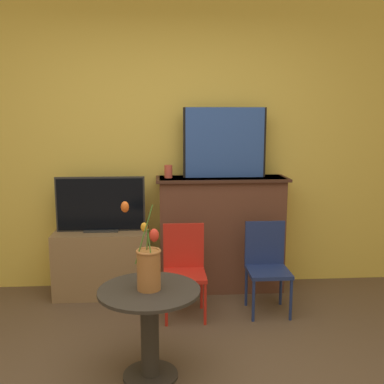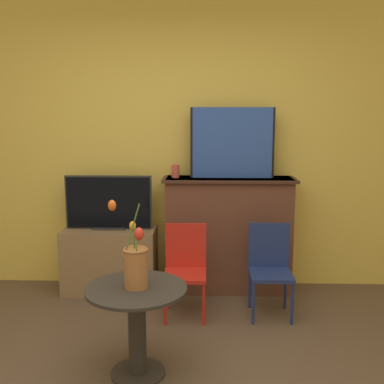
{
  "view_description": "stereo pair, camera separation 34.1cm",
  "coord_description": "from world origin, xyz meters",
  "px_view_note": "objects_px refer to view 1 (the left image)",
  "views": [
    {
      "loc": [
        -0.06,
        -2.04,
        1.6
      ],
      "look_at": [
        0.18,
        1.31,
        1.03
      ],
      "focal_mm": 42.0,
      "sensor_mm": 36.0,
      "label": 1
    },
    {
      "loc": [
        0.28,
        -2.05,
        1.6
      ],
      "look_at": [
        0.18,
        1.31,
        1.03
      ],
      "focal_mm": 42.0,
      "sensor_mm": 36.0,
      "label": 2
    }
  ],
  "objects_px": {
    "tv_monitor": "(101,205)",
    "chair_red": "(184,265)",
    "painting": "(225,143)",
    "vase_tulips": "(148,265)",
    "chair_blue": "(267,262)"
  },
  "relations": [
    {
      "from": "tv_monitor",
      "to": "chair_red",
      "type": "distance_m",
      "value": 0.95
    },
    {
      "from": "vase_tulips",
      "to": "chair_blue",
      "type": "bearing_deg",
      "value": 44.42
    },
    {
      "from": "painting",
      "to": "tv_monitor",
      "type": "height_order",
      "value": "painting"
    },
    {
      "from": "painting",
      "to": "vase_tulips",
      "type": "height_order",
      "value": "painting"
    },
    {
      "from": "painting",
      "to": "vase_tulips",
      "type": "relative_size",
      "value": 1.37
    },
    {
      "from": "painting",
      "to": "chair_red",
      "type": "bearing_deg",
      "value": -126.72
    },
    {
      "from": "chair_red",
      "to": "chair_blue",
      "type": "bearing_deg",
      "value": 2.67
    },
    {
      "from": "painting",
      "to": "chair_red",
      "type": "height_order",
      "value": "painting"
    },
    {
      "from": "chair_blue",
      "to": "vase_tulips",
      "type": "relative_size",
      "value": 1.36
    },
    {
      "from": "chair_red",
      "to": "chair_blue",
      "type": "xyz_separation_m",
      "value": [
        0.68,
        0.03,
        0.0
      ]
    },
    {
      "from": "painting",
      "to": "tv_monitor",
      "type": "bearing_deg",
      "value": -177.15
    },
    {
      "from": "painting",
      "to": "vase_tulips",
      "type": "bearing_deg",
      "value": -114.76
    },
    {
      "from": "tv_monitor",
      "to": "chair_blue",
      "type": "relative_size",
      "value": 1.06
    },
    {
      "from": "tv_monitor",
      "to": "vase_tulips",
      "type": "relative_size",
      "value": 1.44
    },
    {
      "from": "painting",
      "to": "chair_blue",
      "type": "relative_size",
      "value": 1.01
    }
  ]
}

